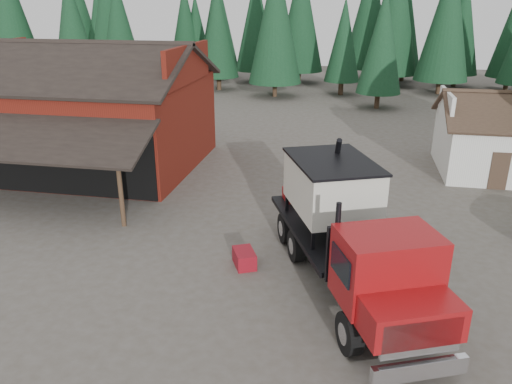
# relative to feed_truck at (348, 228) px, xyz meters

# --- Properties ---
(ground) EXTENTS (120.00, 120.00, 0.00)m
(ground) POSITION_rel_feed_truck_xyz_m (-4.00, 0.90, -2.16)
(ground) COLOR #4B453B
(ground) RESTS_ON ground
(red_barn) EXTENTS (12.80, 13.63, 7.18)m
(red_barn) POSITION_rel_feed_truck_xyz_m (-15.00, 10.81, 0.53)
(red_barn) COLOR #5E170F
(red_barn) RESTS_ON ground
(conifer_backdrop) EXTENTS (76.00, 16.00, 16.00)m
(conifer_backdrop) POSITION_rel_feed_truck_xyz_m (-4.00, 42.90, -2.16)
(conifer_backdrop) COLOR #11331C
(conifer_backdrop) RESTS_ON ground
(near_pine_a) EXTENTS (4.40, 4.40, 11.40)m
(near_pine_a) POSITION_rel_feed_truck_xyz_m (-26.00, 28.90, 4.23)
(near_pine_a) COLOR #382619
(near_pine_a) RESTS_ON ground
(near_pine_b) EXTENTS (3.96, 3.96, 10.40)m
(near_pine_b) POSITION_rel_feed_truck_xyz_m (2.00, 30.90, 3.73)
(near_pine_b) COLOR #382619
(near_pine_b) RESTS_ON ground
(near_pine_d) EXTENTS (5.28, 5.28, 13.40)m
(near_pine_d) POSITION_rel_feed_truck_xyz_m (-8.00, 34.90, 5.23)
(near_pine_d) COLOR #382619
(near_pine_d) RESTS_ON ground
(feed_truck) EXTENTS (6.43, 10.49, 4.62)m
(feed_truck) POSITION_rel_feed_truck_xyz_m (0.00, 0.00, 0.00)
(feed_truck) COLOR black
(feed_truck) RESTS_ON ground
(equip_box) EXTENTS (1.11, 1.29, 0.60)m
(equip_box) POSITION_rel_feed_truck_xyz_m (-3.69, 0.61, -1.86)
(equip_box) COLOR maroon
(equip_box) RESTS_ON ground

